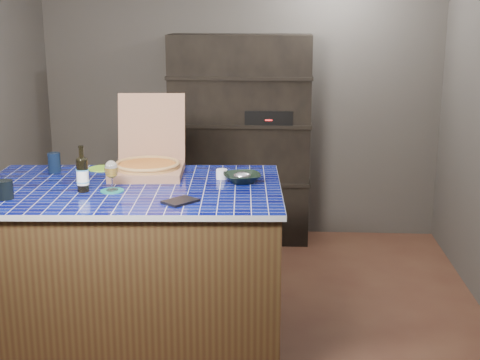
# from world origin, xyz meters

# --- Properties ---
(room) EXTENTS (3.50, 3.50, 3.50)m
(room) POSITION_xyz_m (0.00, 0.00, 1.25)
(room) COLOR brown
(room) RESTS_ON ground
(shelving_unit) EXTENTS (1.20, 0.41, 1.80)m
(shelving_unit) POSITION_xyz_m (0.00, 1.53, 0.90)
(shelving_unit) COLOR black
(shelving_unit) RESTS_ON floor
(kitchen_island) EXTENTS (1.85, 1.23, 0.98)m
(kitchen_island) POSITION_xyz_m (-0.54, -0.40, 0.49)
(kitchen_island) COLOR #42311A
(kitchen_island) RESTS_ON floor
(pizza_box) EXTENTS (0.47, 0.56, 0.48)m
(pizza_box) POSITION_xyz_m (-0.49, -0.09, 1.05)
(pizza_box) COLOR #8F624A
(pizza_box) RESTS_ON kitchen_island
(mead_bottle) EXTENTS (0.07, 0.07, 0.27)m
(mead_bottle) POSITION_xyz_m (-0.78, -0.53, 1.09)
(mead_bottle) COLOR black
(mead_bottle) RESTS_ON kitchen_island
(teal_trivet) EXTENTS (0.13, 0.13, 0.01)m
(teal_trivet) POSITION_xyz_m (-0.62, -0.51, 0.99)
(teal_trivet) COLOR #157166
(teal_trivet) RESTS_ON kitchen_island
(wine_glass) EXTENTS (0.08, 0.08, 0.18)m
(wine_glass) POSITION_xyz_m (-0.62, -0.51, 1.11)
(wine_glass) COLOR white
(wine_glass) RESTS_ON teal_trivet
(tumbler) EXTENTS (0.09, 0.09, 0.10)m
(tumbler) POSITION_xyz_m (-1.17, -0.70, 1.04)
(tumbler) COLOR black
(tumbler) RESTS_ON kitchen_island
(dvd_case) EXTENTS (0.21, 0.22, 0.01)m
(dvd_case) POSITION_xyz_m (-0.19, -0.72, 0.99)
(dvd_case) COLOR black
(dvd_case) RESTS_ON kitchen_island
(bowl) EXTENTS (0.27, 0.27, 0.06)m
(bowl) POSITION_xyz_m (0.12, -0.26, 1.01)
(bowl) COLOR black
(bowl) RESTS_ON kitchen_island
(foil_contents) EXTENTS (0.11, 0.09, 0.05)m
(foil_contents) POSITION_xyz_m (0.12, -0.26, 1.02)
(foil_contents) COLOR #AEAFB9
(foil_contents) RESTS_ON bowl
(white_jar) EXTENTS (0.07, 0.07, 0.06)m
(white_jar) POSITION_xyz_m (-0.01, -0.18, 1.01)
(white_jar) COLOR white
(white_jar) RESTS_ON kitchen_island
(navy_cup) EXTENTS (0.08, 0.08, 0.13)m
(navy_cup) POSITION_xyz_m (-1.10, -0.07, 1.05)
(navy_cup) COLOR black
(navy_cup) RESTS_ON kitchen_island
(green_trivet) EXTENTS (0.19, 0.19, 0.01)m
(green_trivet) POSITION_xyz_m (-0.82, 0.04, 0.99)
(green_trivet) COLOR #83CB2B
(green_trivet) RESTS_ON kitchen_island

